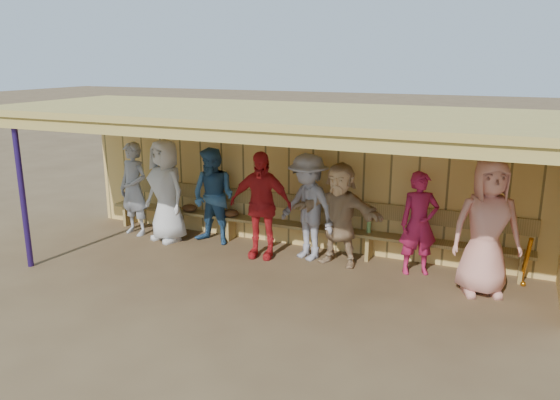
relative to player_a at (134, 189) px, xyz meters
The scene contains 12 objects.
ground 3.28m from the player_a, 11.67° to the right, with size 90.00×90.00×0.00m, color brown.
player_a is the anchor object (origin of this frame).
player_b 0.76m from the player_a, ahead, with size 0.91×0.59×1.85m, color silver.
player_c 1.64m from the player_a, ahead, with size 0.84×0.65×1.73m, color #315D87.
player_d 2.69m from the player_a, ahead, with size 1.05×0.44×1.79m, color red.
player_e 3.43m from the player_a, ahead, with size 1.14×0.65×1.76m, color gray.
player_f 3.98m from the player_a, ahead, with size 1.54×0.49×1.67m, color tan.
player_g 5.21m from the player_a, ahead, with size 0.58×0.38×1.60m, color #A91B46.
player_h 6.19m from the player_a, ahead, with size 0.94×0.61×1.93m, color #E1917E.
dugout_structure 3.58m from the player_a, ahead, with size 8.80×3.20×2.50m.
bench 3.15m from the player_a, ahead, with size 7.60×0.34×0.93m.
dugout_equipment 2.92m from the player_a, ahead, with size 6.00×0.62×0.80m.
Camera 1 is at (3.33, -7.33, 3.23)m, focal length 35.00 mm.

